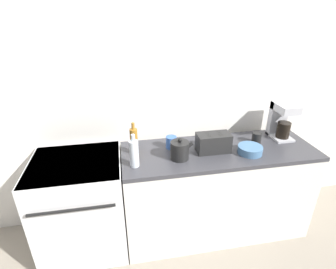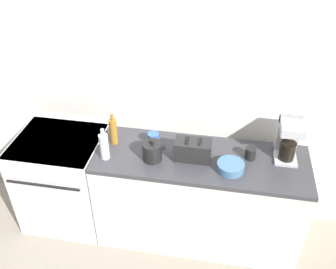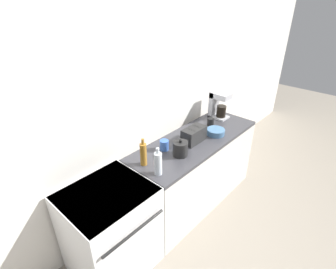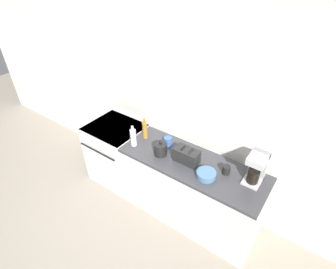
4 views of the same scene
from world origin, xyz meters
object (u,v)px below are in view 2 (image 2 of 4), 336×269
object	(u,v)px
kettle	(152,151)
cup_blue	(153,139)
bowl	(230,167)
cup_black	(250,153)
toaster	(193,150)
bottle_amber	(113,131)
stove	(65,179)
bottle_clear	(104,146)
coffee_maker	(289,138)

from	to	relation	value
kettle	cup_blue	xyz separation A→B (m)	(-0.03, 0.19, -0.02)
cup_blue	bowl	distance (m)	0.68
cup_black	bowl	bearing A→B (deg)	-130.61
toaster	kettle	bearing A→B (deg)	-167.94
kettle	bottle_amber	world-z (taller)	bottle_amber
stove	bottle_amber	xyz separation A→B (m)	(0.49, 0.06, 0.55)
kettle	cup_blue	world-z (taller)	kettle
stove	cup_black	bearing A→B (deg)	1.75
bottle_amber	cup_blue	distance (m)	0.33
bowl	bottle_clear	bearing A→B (deg)	-178.66
bottle_clear	kettle	bearing A→B (deg)	7.40
kettle	cup_black	bearing A→B (deg)	10.95
bottle_clear	cup_blue	world-z (taller)	bottle_clear
toaster	cup_black	bearing A→B (deg)	10.17
toaster	bottle_amber	distance (m)	0.67
cup_black	kettle	bearing A→B (deg)	-169.05
bottle_amber	cup_blue	size ratio (longest dim) A/B	2.59
stove	toaster	xyz separation A→B (m)	(1.15, -0.03, 0.52)
bottle_amber	coffee_maker	bearing A→B (deg)	2.95
toaster	bowl	bearing A→B (deg)	-16.94
stove	toaster	world-z (taller)	toaster
coffee_maker	cup_blue	size ratio (longest dim) A/B	3.10
bowl	stove	bearing A→B (deg)	175.20
bottle_clear	cup_blue	distance (m)	0.42
kettle	bottle_amber	size ratio (longest dim) A/B	0.69
bottle_amber	cup_black	bearing A→B (deg)	-0.46
kettle	coffee_maker	size ratio (longest dim) A/B	0.57
coffee_maker	bowl	bearing A→B (deg)	-149.16
toaster	stove	bearing A→B (deg)	178.47
cup_black	stove	bearing A→B (deg)	-178.25
bottle_clear	bottle_amber	xyz separation A→B (m)	(0.01, 0.20, 0.00)
coffee_maker	stove	bearing A→B (deg)	-176.05
bottle_amber	cup_black	size ratio (longest dim) A/B	2.89
stove	bottle_clear	xyz separation A→B (m)	(0.48, -0.14, 0.55)
stove	kettle	distance (m)	0.99
bottle_amber	toaster	bearing A→B (deg)	-7.60
bottle_clear	cup_black	size ratio (longest dim) A/B	2.81
cup_blue	bottle_amber	bearing A→B (deg)	-173.87
stove	bowl	distance (m)	1.53
kettle	bottle_clear	bearing A→B (deg)	-172.60
bottle_clear	bottle_amber	distance (m)	0.20
cup_black	cup_blue	distance (m)	0.79
stove	bottle_amber	size ratio (longest dim) A/B	3.18
stove	toaster	bearing A→B (deg)	-1.53
cup_blue	bowl	xyz separation A→B (m)	(0.64, -0.21, -0.02)
stove	cup_black	size ratio (longest dim) A/B	9.18
toaster	cup_black	size ratio (longest dim) A/B	2.93
stove	toaster	size ratio (longest dim) A/B	3.13
cup_blue	kettle	bearing A→B (deg)	-80.03
cup_black	cup_blue	size ratio (longest dim) A/B	0.90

